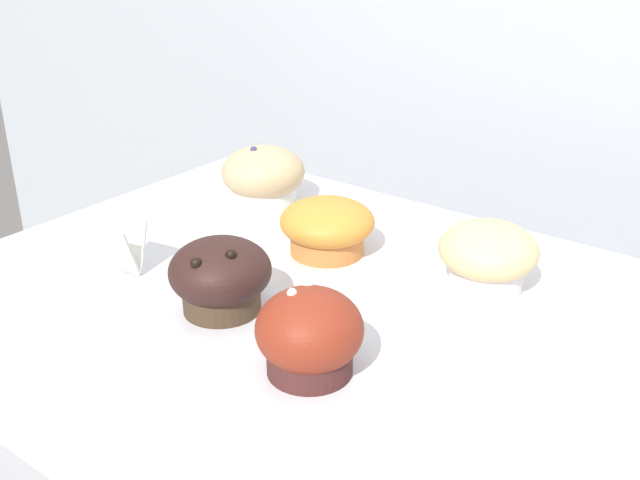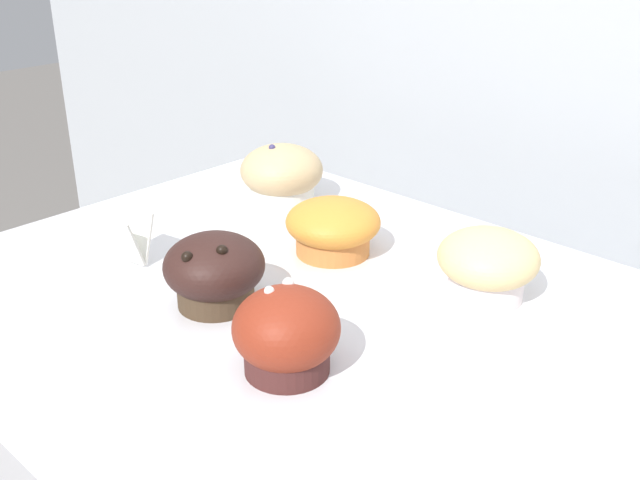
# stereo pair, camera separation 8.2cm
# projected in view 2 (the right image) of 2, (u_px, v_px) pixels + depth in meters

# --- Properties ---
(wall_back) EXTENTS (3.20, 0.10, 1.80)m
(wall_back) POSITION_uv_depth(u_px,v_px,m) (620.00, 211.00, 1.14)
(wall_back) COLOR #B2B7BC
(wall_back) RESTS_ON ground
(muffin_front_center) EXTENTS (0.11, 0.11, 0.07)m
(muffin_front_center) POSITION_uv_depth(u_px,v_px,m) (333.00, 227.00, 0.88)
(muffin_front_center) COLOR #CB7839
(muffin_front_center) RESTS_ON display_counter
(muffin_back_left) EXTENTS (0.10, 0.10, 0.08)m
(muffin_back_left) POSITION_uv_depth(u_px,v_px,m) (215.00, 271.00, 0.77)
(muffin_back_left) COLOR #423120
(muffin_back_left) RESTS_ON display_counter
(muffin_back_right) EXTENTS (0.11, 0.11, 0.08)m
(muffin_back_right) POSITION_uv_depth(u_px,v_px,m) (488.00, 264.00, 0.78)
(muffin_back_right) COLOR white
(muffin_back_right) RESTS_ON display_counter
(muffin_front_left) EXTENTS (0.10, 0.10, 0.08)m
(muffin_front_left) POSITION_uv_depth(u_px,v_px,m) (286.00, 334.00, 0.66)
(muffin_front_left) COLOR #45211F
(muffin_front_left) RESTS_ON display_counter
(muffin_front_right) EXTENTS (0.11, 0.11, 0.08)m
(muffin_front_right) POSITION_uv_depth(u_px,v_px,m) (282.00, 175.00, 1.03)
(muffin_front_right) COLOR silver
(muffin_front_right) RESTS_ON display_counter
(serving_plate) EXTENTS (0.18, 0.18, 0.01)m
(serving_plate) POSITION_uv_depth(u_px,v_px,m) (565.00, 427.00, 0.59)
(serving_plate) COLOR white
(serving_plate) RESTS_ON display_counter
(price_card) EXTENTS (0.06, 0.05, 0.06)m
(price_card) POSITION_uv_depth(u_px,v_px,m) (128.00, 238.00, 0.86)
(price_card) COLOR white
(price_card) RESTS_ON display_counter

